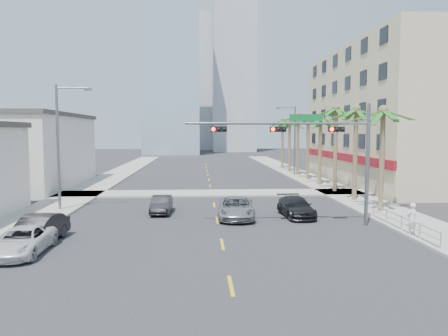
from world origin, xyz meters
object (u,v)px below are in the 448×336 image
(car_parked_far, at_px, (22,241))
(car_lane_right, at_px, (296,207))
(pedestrian, at_px, (412,219))
(traffic_signal_mast, at_px, (316,143))
(car_parked_mid, at_px, (38,230))
(car_lane_center, at_px, (236,208))
(car_lane_left, at_px, (161,204))

(car_parked_far, relative_size, car_lane_right, 0.99)
(car_lane_right, distance_m, pedestrian, 7.87)
(pedestrian, bearing_deg, traffic_signal_mast, -57.51)
(car_parked_mid, xyz_separation_m, car_lane_center, (10.67, 5.92, -0.04))
(car_parked_mid, bearing_deg, car_parked_far, -82.36)
(traffic_signal_mast, xyz_separation_m, car_lane_right, (-0.44, 3.03, -4.41))
(car_parked_mid, xyz_separation_m, car_parked_far, (0.00, -1.96, -0.11))
(car_lane_center, height_order, pedestrian, pedestrian)
(car_parked_far, distance_m, car_lane_left, 11.50)
(car_parked_mid, bearing_deg, pedestrian, 8.24)
(car_parked_far, height_order, car_lane_right, car_lane_right)
(traffic_signal_mast, bearing_deg, car_lane_center, 149.72)
(traffic_signal_mast, xyz_separation_m, car_parked_mid, (-15.18, -3.28, -4.33))
(car_parked_far, bearing_deg, car_lane_center, 36.30)
(car_parked_mid, bearing_deg, car_lane_right, 30.81)
(traffic_signal_mast, distance_m, car_lane_left, 11.62)
(car_parked_far, bearing_deg, car_lane_left, 60.78)
(car_parked_mid, xyz_separation_m, pedestrian, (19.70, 0.21, 0.28))
(car_parked_far, height_order, car_lane_center, car_lane_center)
(traffic_signal_mast, xyz_separation_m, pedestrian, (4.52, -3.07, -4.05))
(car_parked_mid, relative_size, car_lane_right, 0.98)
(traffic_signal_mast, relative_size, car_lane_right, 2.46)
(car_lane_center, height_order, car_lane_right, car_lane_center)
(traffic_signal_mast, distance_m, car_parked_mid, 16.13)
(traffic_signal_mast, bearing_deg, car_lane_right, 98.30)
(car_lane_center, bearing_deg, car_parked_mid, -147.01)
(car_lane_left, relative_size, pedestrian, 2.15)
(pedestrian, bearing_deg, car_parked_far, -17.00)
(car_lane_right, bearing_deg, car_lane_center, -177.76)
(traffic_signal_mast, distance_m, car_lane_right, 5.37)
(car_parked_mid, relative_size, car_lane_left, 1.19)
(car_parked_far, relative_size, car_lane_left, 1.20)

